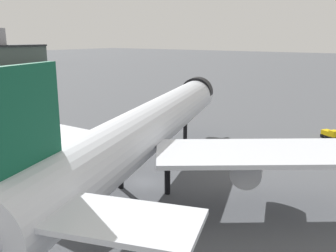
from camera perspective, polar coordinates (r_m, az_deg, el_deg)
ground at (r=51.51m, az=-3.65°, el=-8.70°), size 900.00×900.00×0.00m
airliner_near_gate at (r=48.71m, az=-2.88°, el=-0.30°), size 64.70×57.78×17.79m
baggage_tug_wing at (r=79.21m, az=23.72°, el=-1.12°), size 3.09×3.57×1.85m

